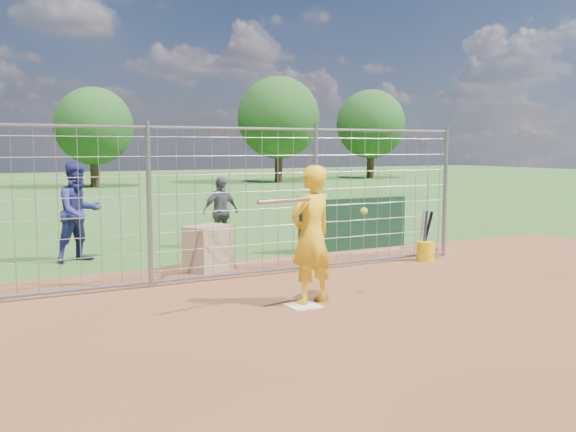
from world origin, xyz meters
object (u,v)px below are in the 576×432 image
bystander_a (79,212)px  bystander_b (221,212)px  batter (311,235)px  equipment_bin (209,248)px  bucket_with_bats (425,249)px

bystander_a → bystander_b: bystander_a is taller
batter → equipment_bin: (-0.37, 3.00, -0.57)m
bystander_a → bystander_b: size_ratio=1.23×
equipment_bin → bucket_with_bats: 4.17m
bystander_a → equipment_bin: bearing=-67.5°
equipment_bin → bucket_with_bats: bucket_with_bats is taller
equipment_bin → bucket_with_bats: (4.01, -1.14, -0.15)m
bystander_a → equipment_bin: 2.79m
bystander_b → bucket_with_bats: (2.80, -3.50, -0.53)m
bystander_a → bystander_b: bearing=-13.7°
bystander_a → equipment_bin: (1.85, -2.01, -0.56)m
bystander_b → batter: bearing=-111.6°
bystander_a → equipment_bin: bystander_a is taller
bystander_b → bucket_with_bats: 4.51m
batter → bystander_b: (0.84, 5.35, -0.19)m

